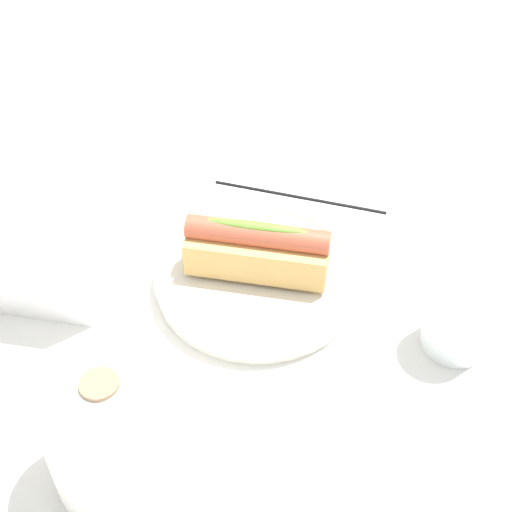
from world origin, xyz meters
The scene contains 7 objects.
ground_plane centered at (0.00, 0.00, 0.00)m, with size 2.40×2.40×0.00m, color white.
serving_bowl centered at (0.02, 0.00, 0.02)m, with size 0.23×0.23×0.03m.
hotdog_front centered at (0.02, 0.00, 0.06)m, with size 0.16×0.09×0.06m.
water_glass centered at (-0.20, -0.02, 0.04)m, with size 0.07×0.07×0.09m.
paper_towel_roll centered at (0.02, 0.26, 0.07)m, with size 0.11×0.11×0.13m.
napkin_box centered at (0.20, 0.12, 0.07)m, with size 0.11×0.04×0.15m, color white.
chopstick_near centered at (0.04, -0.16, 0.00)m, with size 0.01×0.01×0.22m, color black.
Camera 1 is at (-0.23, 0.50, 0.59)m, focal length 51.35 mm.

